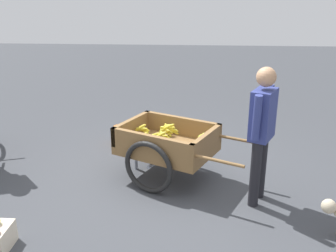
% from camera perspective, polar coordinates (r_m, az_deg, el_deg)
% --- Properties ---
extents(ground_plane, '(24.00, 24.00, 0.00)m').
position_cam_1_polar(ground_plane, '(4.71, 0.08, -9.09)').
color(ground_plane, '#3D3F44').
extents(fruit_cart, '(1.82, 1.40, 0.72)m').
position_cam_1_polar(fruit_cart, '(4.77, -0.09, -2.83)').
color(fruit_cart, olive).
rests_on(fruit_cart, ground).
extents(vendor_person, '(0.33, 0.51, 1.52)m').
position_cam_1_polar(vendor_person, '(4.20, 13.63, 0.10)').
color(vendor_person, black).
rests_on(vendor_person, ground).
extents(plastic_bucket, '(0.27, 0.27, 0.30)m').
position_cam_1_polar(plastic_bucket, '(5.91, -6.69, -1.44)').
color(plastic_bucket, orange).
rests_on(plastic_bucket, ground).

